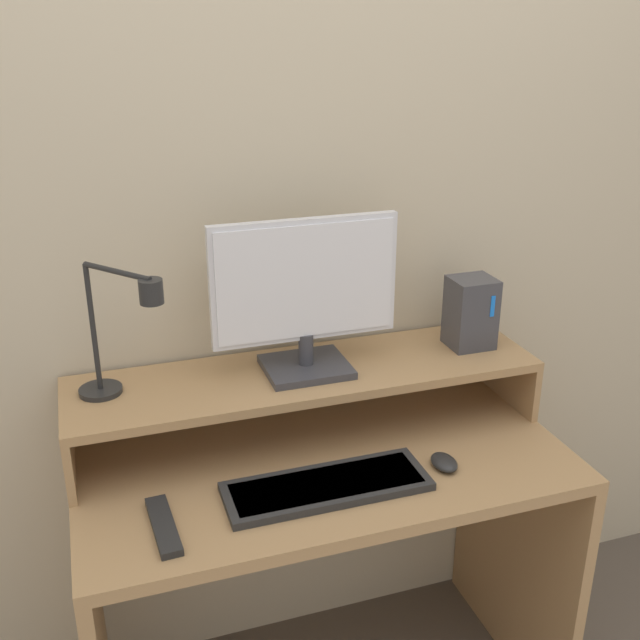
# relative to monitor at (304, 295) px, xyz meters

# --- Properties ---
(wall_back) EXTENTS (6.00, 0.05, 2.50)m
(wall_back) POSITION_rel_monitor_xyz_m (0.00, 0.18, 0.14)
(wall_back) COLOR beige
(wall_back) RESTS_ON ground_plane
(desk) EXTENTS (1.14, 0.58, 0.75)m
(desk) POSITION_rel_monitor_xyz_m (0.00, -0.14, -0.58)
(desk) COLOR #A87F51
(desk) RESTS_ON ground_plane
(monitor_shelf) EXTENTS (1.14, 0.30, 0.17)m
(monitor_shelf) POSITION_rel_monitor_xyz_m (0.00, -0.00, -0.22)
(monitor_shelf) COLOR #A87F51
(monitor_shelf) RESTS_ON desk
(monitor) EXTENTS (0.45, 0.18, 0.37)m
(monitor) POSITION_rel_monitor_xyz_m (0.00, 0.00, 0.00)
(monitor) COLOR #38383D
(monitor) RESTS_ON monitor_shelf
(desk_lamp) EXTENTS (0.19, 0.22, 0.31)m
(desk_lamp) POSITION_rel_monitor_xyz_m (-0.42, -0.03, -0.03)
(desk_lamp) COLOR black
(desk_lamp) RESTS_ON monitor_shelf
(router_dock) EXTENTS (0.11, 0.10, 0.18)m
(router_dock) POSITION_rel_monitor_xyz_m (0.45, 0.01, -0.10)
(router_dock) COLOR #3D3D42
(router_dock) RESTS_ON monitor_shelf
(keyboard) EXTENTS (0.45, 0.16, 0.02)m
(keyboard) POSITION_rel_monitor_xyz_m (-0.03, -0.26, -0.35)
(keyboard) COLOR #282828
(keyboard) RESTS_ON desk
(mouse) EXTENTS (0.06, 0.08, 0.03)m
(mouse) POSITION_rel_monitor_xyz_m (0.25, -0.26, -0.35)
(mouse) COLOR black
(mouse) RESTS_ON desk
(remote_control) EXTENTS (0.05, 0.19, 0.02)m
(remote_control) POSITION_rel_monitor_xyz_m (-0.39, -0.28, -0.35)
(remote_control) COLOR black
(remote_control) RESTS_ON desk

